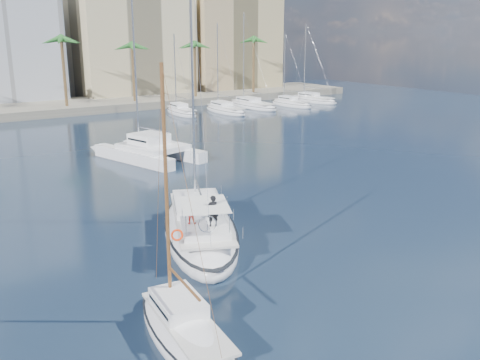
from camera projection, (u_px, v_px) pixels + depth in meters
ground at (254, 241)px, 31.46m from camera, size 160.00×160.00×0.00m
quay at (19, 110)px, 80.08m from camera, size 120.00×14.00×1.20m
building_beige at (130, 43)px, 96.58m from camera, size 20.00×14.00×20.00m
building_tan_right at (229, 47)px, 106.00m from camera, size 18.00×12.00×18.00m
palm_centre at (18, 44)px, 74.29m from camera, size 3.60×3.60×12.30m
palm_right at (224, 42)px, 92.56m from camera, size 3.60×3.60×12.30m
main_sloop at (200, 229)px, 31.83m from camera, size 9.14×13.71×19.51m
small_sloop at (185, 331)px, 21.23m from camera, size 3.41×8.22×11.47m
catamaran at (150, 148)px, 51.48m from camera, size 7.82×11.54×15.54m
seagull at (222, 224)px, 32.54m from camera, size 1.09×0.47×0.20m
moored_yacht_a at (181, 114)px, 79.79m from camera, size 3.37×9.52×11.90m
moored_yacht_b at (225, 113)px, 81.68m from camera, size 3.32×10.83×13.72m
moored_yacht_c at (252, 108)px, 86.78m from camera, size 3.98×12.33×15.54m
moored_yacht_d at (291, 106)px, 88.67m from camera, size 3.52×9.55×11.90m
moored_yacht_e at (313, 102)px, 93.76m from camera, size 4.61×11.11×13.72m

